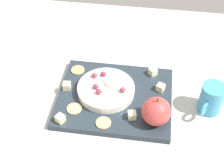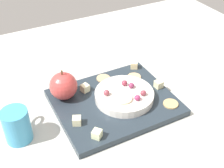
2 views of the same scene
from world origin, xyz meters
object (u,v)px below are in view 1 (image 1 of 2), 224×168
(grape_0, at_px, (123,90))
(cheese_cube_2, at_px, (132,115))
(cheese_cube_3, at_px, (67,86))
(apple_slice_0, at_px, (113,81))
(serving_dish, at_px, (108,90))
(grape_4, at_px, (99,92))
(cracker_1, at_px, (78,70))
(grape_3, at_px, (104,74))
(cheese_cube_0, at_px, (153,72))
(cup, at_px, (211,99))
(platter, at_px, (115,98))
(cheese_cube_1, at_px, (60,119))
(apple_whole, at_px, (156,111))
(cracker_0, at_px, (103,123))
(cracker_2, at_px, (74,109))
(grape_2, at_px, (95,75))
(grape_1, at_px, (96,86))
(cheese_cube_4, at_px, (161,88))

(grape_0, bearing_deg, cheese_cube_2, -64.59)
(cheese_cube_3, distance_m, apple_slice_0, 0.14)
(serving_dish, relative_size, grape_4, 9.52)
(cracker_1, distance_m, grape_0, 0.18)
(grape_3, xyz_separation_m, grape_4, (-0.00, -0.07, 0.00))
(cheese_cube_0, xyz_separation_m, apple_slice_0, (-0.11, -0.07, 0.02))
(cup, bearing_deg, platter, -179.52)
(grape_0, bearing_deg, grape_3, 138.33)
(serving_dish, xyz_separation_m, grape_0, (0.04, -0.01, 0.02))
(cheese_cube_1, relative_size, cheese_cube_3, 1.00)
(grape_3, relative_size, apple_slice_0, 0.33)
(grape_4, relative_size, apple_slice_0, 0.33)
(grape_4, bearing_deg, cheese_cube_2, -29.00)
(cheese_cube_0, xyz_separation_m, grape_4, (-0.14, -0.12, 0.02))
(platter, relative_size, grape_0, 18.74)
(apple_whole, xyz_separation_m, cup, (0.15, 0.08, -0.01))
(grape_0, distance_m, grape_3, 0.08)
(cheese_cube_3, bearing_deg, cracker_1, 79.59)
(cheese_cube_2, relative_size, cracker_0, 0.51)
(cracker_2, relative_size, grape_0, 2.39)
(cheese_cube_1, bearing_deg, grape_2, 67.32)
(cheese_cube_0, height_order, grape_0, grape_0)
(apple_slice_0, relative_size, cup, 0.57)
(cheese_cube_3, bearing_deg, cracker_2, -63.12)
(cracker_0, bearing_deg, cheese_cube_3, 138.14)
(platter, height_order, cheese_cube_2, cheese_cube_2)
(platter, xyz_separation_m, apple_slice_0, (-0.01, 0.03, 0.04))
(cheese_cube_0, distance_m, cracker_1, 0.23)
(serving_dish, relative_size, grape_1, 9.52)
(grape_3, bearing_deg, cracker_1, 157.84)
(apple_whole, height_order, cheese_cube_1, apple_whole)
(cheese_cube_3, xyz_separation_m, grape_1, (0.09, -0.01, 0.02))
(grape_2, bearing_deg, cheese_cube_4, -0.85)
(apple_whole, xyz_separation_m, grape_3, (-0.16, 0.13, -0.01))
(cheese_cube_4, xyz_separation_m, grape_4, (-0.17, -0.06, 0.02))
(serving_dish, relative_size, cheese_cube_2, 7.77)
(cheese_cube_1, relative_size, grape_0, 1.23)
(cracker_2, bearing_deg, grape_4, 37.37)
(cheese_cube_2, xyz_separation_m, cracker_1, (-0.18, 0.16, -0.01))
(platter, relative_size, cheese_cube_1, 15.29)
(cheese_cube_0, xyz_separation_m, cup, (0.16, -0.10, 0.01))
(cracker_0, relative_size, grape_0, 2.39)
(grape_3, bearing_deg, cheese_cube_1, -118.49)
(cracker_0, relative_size, grape_4, 2.39)
(cheese_cube_4, bearing_deg, cheese_cube_2, -122.05)
(serving_dish, bearing_deg, grape_0, -14.76)
(cheese_cube_2, relative_size, cup, 0.23)
(serving_dish, bearing_deg, grape_1, -164.25)
(cheese_cube_4, relative_size, grape_2, 1.23)
(cheese_cube_1, bearing_deg, serving_dish, 47.96)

